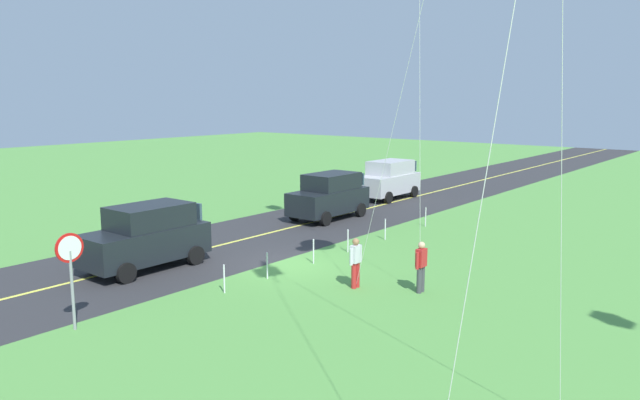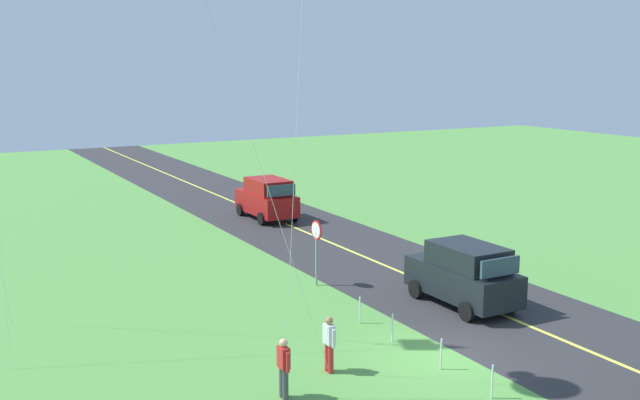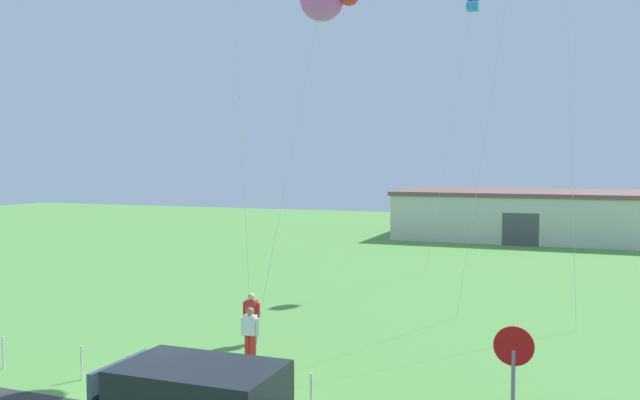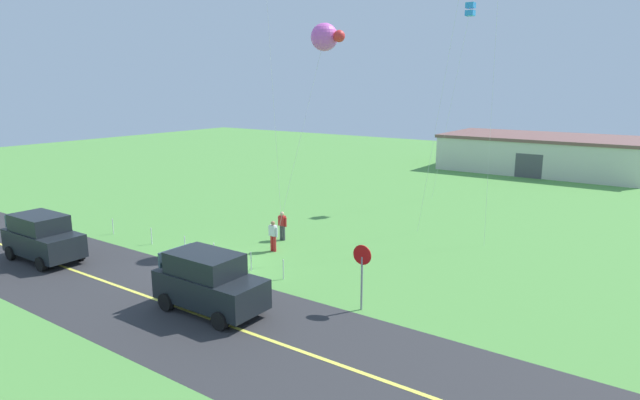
# 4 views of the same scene
# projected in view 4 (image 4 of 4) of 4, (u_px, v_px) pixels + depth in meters

# --- Properties ---
(ground_plane) EXTENTS (120.00, 120.00, 0.10)m
(ground_plane) POSITION_uv_depth(u_px,v_px,m) (214.00, 269.00, 24.77)
(ground_plane) COLOR #549342
(asphalt_road) EXTENTS (120.00, 7.00, 0.00)m
(asphalt_road) POSITION_uv_depth(u_px,v_px,m) (142.00, 295.00, 21.56)
(asphalt_road) COLOR #2D2D30
(asphalt_road) RESTS_ON ground
(road_centre_stripe) EXTENTS (120.00, 0.16, 0.00)m
(road_centre_stripe) POSITION_uv_depth(u_px,v_px,m) (142.00, 295.00, 21.56)
(road_centre_stripe) COLOR #E5E04C
(road_centre_stripe) RESTS_ON asphalt_road
(car_suv_foreground) EXTENTS (4.40, 2.12, 2.24)m
(car_suv_foreground) POSITION_uv_depth(u_px,v_px,m) (209.00, 282.00, 19.82)
(car_suv_foreground) COLOR black
(car_suv_foreground) RESTS_ON ground
(car_parked_west_near) EXTENTS (4.40, 2.12, 2.24)m
(car_parked_west_near) POSITION_uv_depth(u_px,v_px,m) (42.00, 237.00, 25.63)
(car_parked_west_near) COLOR black
(car_parked_west_near) RESTS_ON ground
(stop_sign) EXTENTS (0.76, 0.08, 2.56)m
(stop_sign) POSITION_uv_depth(u_px,v_px,m) (362.00, 264.00, 19.76)
(stop_sign) COLOR gray
(stop_sign) RESTS_ON ground
(person_adult_near) EXTENTS (0.58, 0.22, 1.60)m
(person_adult_near) POSITION_uv_depth(u_px,v_px,m) (273.00, 235.00, 27.03)
(person_adult_near) COLOR red
(person_adult_near) RESTS_ON ground
(person_adult_companion) EXTENTS (0.58, 0.22, 1.60)m
(person_adult_companion) POSITION_uv_depth(u_px,v_px,m) (282.00, 225.00, 28.98)
(person_adult_companion) COLOR #3F3F47
(person_adult_companion) RESTS_ON ground
(kite_red_low) EXTENTS (2.11, 3.98, 11.45)m
(kite_red_low) POSITION_uv_depth(u_px,v_px,m) (325.00, 37.00, 26.99)
(kite_red_low) COLOR silver
(kite_red_low) RESTS_ON ground
(kite_green_far) EXTENTS (2.52, 0.56, 13.77)m
(kite_green_far) POSITION_uv_depth(u_px,v_px,m) (470.00, 10.00, 35.71)
(kite_green_far) COLOR silver
(kite_green_far) RESTS_ON ground
(warehouse_distant) EXTENTS (18.36, 10.20, 3.50)m
(warehouse_distant) POSITION_uv_depth(u_px,v_px,m) (542.00, 153.00, 52.22)
(warehouse_distant) COLOR beige
(warehouse_distant) RESTS_ON ground
(fence_post_0) EXTENTS (0.05, 0.05, 0.90)m
(fence_post_0) POSITION_uv_depth(u_px,v_px,m) (113.00, 226.00, 30.24)
(fence_post_0) COLOR silver
(fence_post_0) RESTS_ON ground
(fence_post_1) EXTENTS (0.05, 0.05, 0.90)m
(fence_post_1) POSITION_uv_depth(u_px,v_px,m) (151.00, 236.00, 28.30)
(fence_post_1) COLOR silver
(fence_post_1) RESTS_ON ground
(fence_post_2) EXTENTS (0.05, 0.05, 0.90)m
(fence_post_2) POSITION_uv_depth(u_px,v_px,m) (185.00, 245.00, 26.80)
(fence_post_2) COLOR silver
(fence_post_2) RESTS_ON ground
(fence_post_3) EXTENTS (0.05, 0.05, 0.90)m
(fence_post_3) POSITION_uv_depth(u_px,v_px,m) (214.00, 252.00, 25.62)
(fence_post_3) COLOR silver
(fence_post_3) RESTS_ON ground
(fence_post_4) EXTENTS (0.05, 0.05, 0.90)m
(fence_post_4) POSITION_uv_depth(u_px,v_px,m) (251.00, 261.00, 24.26)
(fence_post_4) COLOR silver
(fence_post_4) RESTS_ON ground
(fence_post_5) EXTENTS (0.05, 0.05, 0.90)m
(fence_post_5) POSITION_uv_depth(u_px,v_px,m) (283.00, 269.00, 23.19)
(fence_post_5) COLOR silver
(fence_post_5) RESTS_ON ground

